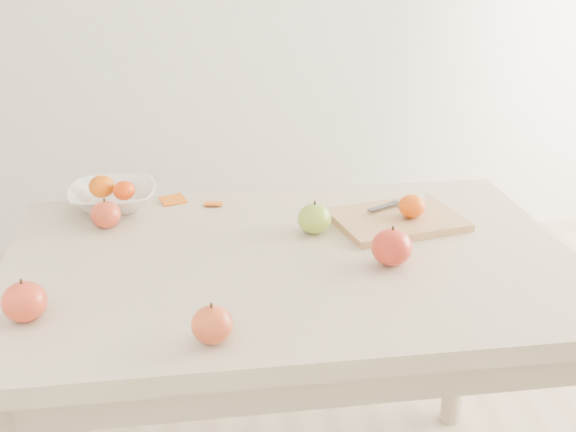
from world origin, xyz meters
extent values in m
cube|color=beige|center=(0.00, 0.00, 0.73)|extent=(1.20, 0.80, 0.04)
cylinder|color=#BCAA8E|center=(-0.54, 0.34, 0.35)|extent=(0.06, 0.06, 0.71)
cylinder|color=#BCAA8E|center=(0.54, 0.34, 0.35)|extent=(0.06, 0.06, 0.71)
cube|color=tan|center=(0.27, 0.14, 0.76)|extent=(0.32, 0.26, 0.02)
ellipsoid|color=#CD4907|center=(0.30, 0.13, 0.80)|extent=(0.06, 0.06, 0.05)
imported|color=white|center=(-0.39, 0.34, 0.78)|extent=(0.21, 0.21, 0.05)
ellipsoid|color=#D85E07|center=(-0.42, 0.35, 0.80)|extent=(0.06, 0.06, 0.06)
ellipsoid|color=#E24008|center=(-0.36, 0.32, 0.80)|extent=(0.05, 0.05, 0.05)
cube|color=#C3540D|center=(-0.25, 0.35, 0.75)|extent=(0.07, 0.06, 0.01)
cube|color=#E45E10|center=(-0.15, 0.31, 0.75)|extent=(0.05, 0.04, 0.01)
cube|color=silver|center=(0.33, 0.21, 0.78)|extent=(0.07, 0.05, 0.01)
cube|color=#3A3C42|center=(0.25, 0.18, 0.78)|extent=(0.09, 0.06, 0.00)
ellipsoid|color=olive|center=(0.07, 0.11, 0.78)|extent=(0.08, 0.08, 0.07)
ellipsoid|color=maroon|center=(-0.18, -0.31, 0.78)|extent=(0.07, 0.07, 0.06)
ellipsoid|color=#8D0208|center=(0.20, -0.07, 0.79)|extent=(0.08, 0.08, 0.08)
ellipsoid|color=#A4101E|center=(-0.50, -0.19, 0.79)|extent=(0.08, 0.08, 0.07)
ellipsoid|color=#A2111D|center=(-0.40, 0.21, 0.78)|extent=(0.07, 0.07, 0.06)
camera|label=1|loc=(-0.21, -1.36, 1.41)|focal=45.00mm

